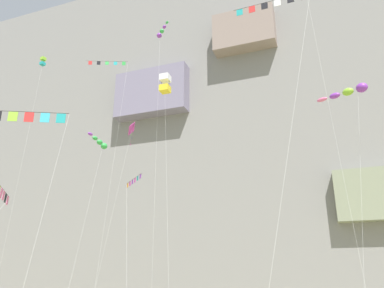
{
  "coord_description": "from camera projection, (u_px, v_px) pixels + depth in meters",
  "views": [
    {
      "loc": [
        11.23,
        -4.03,
        3.53
      ],
      "look_at": [
        1.6,
        22.27,
        13.36
      ],
      "focal_mm": 35.35,
      "sensor_mm": 36.0,
      "label": 1
    }
  ],
  "objects": [
    {
      "name": "cliff_face",
      "position": [
        264.0,
        129.0,
        80.19
      ],
      "size": [
        180.0,
        33.75,
        66.24
      ],
      "color": "gray",
      "rests_on": "ground"
    },
    {
      "name": "kite_banner_mid_right",
      "position": [
        0.0,
        198.0,
        20.4
      ],
      "size": [
        3.26,
        7.47,
        8.05
      ],
      "color": "black",
      "rests_on": "ground"
    },
    {
      "name": "kite_windsock_high_right",
      "position": [
        162.0,
        33.0,
        46.62
      ],
      "size": [
        2.53,
        2.42,
        32.63
      ],
      "color": "purple",
      "rests_on": "ground"
    },
    {
      "name": "kite_windsock_far_left",
      "position": [
        100.0,
        143.0,
        44.47
      ],
      "size": [
        1.47,
        6.48,
        18.92
      ],
      "color": "green",
      "rests_on": "ground"
    },
    {
      "name": "kite_banner_upper_right",
      "position": [
        272.0,
        16.0,
        24.54
      ],
      "size": [
        5.13,
        3.24,
        20.86
      ],
      "color": "black",
      "rests_on": "ground"
    },
    {
      "name": "kite_banner_upper_left",
      "position": [
        29.0,
        121.0,
        23.65
      ],
      "size": [
        4.46,
        2.5,
        13.38
      ],
      "color": "black",
      "rests_on": "ground"
    },
    {
      "name": "kite_box_high_left",
      "position": [
        165.0,
        84.0,
        41.55
      ],
      "size": [
        3.0,
        3.87,
        24.62
      ],
      "color": "white",
      "rests_on": "ground"
    },
    {
      "name": "kite_banner_mid_center",
      "position": [
        107.0,
        73.0,
        54.28
      ],
      "size": [
        5.64,
        3.76,
        33.21
      ],
      "color": "black",
      "rests_on": "ground"
    },
    {
      "name": "kite_windsock_far_right",
      "position": [
        349.0,
        92.0,
        37.91
      ],
      "size": [
        5.06,
        7.6,
        21.56
      ],
      "color": "purple",
      "rests_on": "ground"
    },
    {
      "name": "kite_box_high_center",
      "position": [
        42.0,
        63.0,
        51.97
      ],
      "size": [
        1.21,
        1.59,
        32.16
      ],
      "color": "#8CCC33",
      "rests_on": "ground"
    },
    {
      "name": "kite_diamond_low_right",
      "position": [
        131.0,
        133.0,
        48.04
      ],
      "size": [
        2.95,
        3.2,
        22.4
      ],
      "color": "#CC3399",
      "rests_on": "ground"
    },
    {
      "name": "kite_banner_near_cliff",
      "position": [
        133.0,
        188.0,
        36.53
      ],
      "size": [
        4.4,
        6.32,
        12.6
      ],
      "color": "black",
      "rests_on": "ground"
    }
  ]
}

